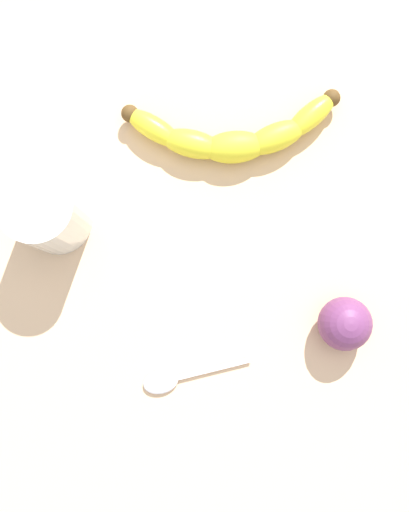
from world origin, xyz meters
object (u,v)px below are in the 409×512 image
(smoothie_glass, at_px, (47,214))
(teaspoon, at_px, (167,380))
(banana, at_px, (233,136))
(plum_fruit, at_px, (345,324))

(smoothie_glass, distance_m, teaspoon, 0.21)
(banana, distance_m, plum_fruit, 0.22)
(smoothie_glass, height_order, teaspoon, smoothie_glass)
(plum_fruit, bearing_deg, smoothie_glass, 90.77)
(smoothie_glass, distance_m, plum_fruit, 0.31)
(banana, bearing_deg, smoothie_glass, -159.05)
(plum_fruit, bearing_deg, teaspoon, 128.86)
(plum_fruit, relative_size, teaspoon, 0.54)
(teaspoon, bearing_deg, plum_fruit, -175.68)
(smoothie_glass, bearing_deg, plum_fruit, -89.23)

